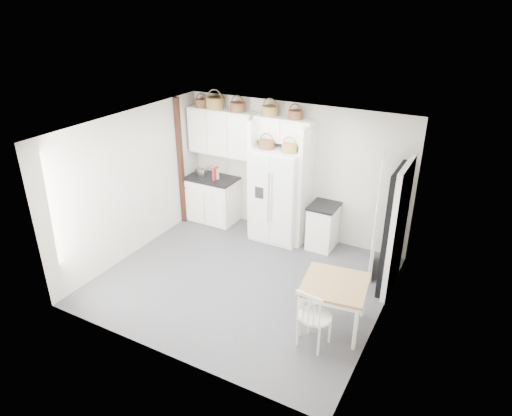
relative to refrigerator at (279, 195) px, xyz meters
The scene contains 29 objects.
floor 1.90m from the refrigerator, 84.83° to the right, with size 4.50×4.50×0.00m, color #3B3A42.
ceiling 2.38m from the refrigerator, 84.83° to the right, with size 4.50×4.50×0.00m, color white.
wall_back 0.54m from the refrigerator, 66.27° to the left, with size 4.50×4.50×0.00m, color beige.
wall_left 2.70m from the refrigerator, 141.70° to the right, with size 4.00×4.00×0.00m, color beige.
wall_right 2.94m from the refrigerator, 34.65° to the right, with size 4.00×4.00×0.00m, color beige.
refrigerator is the anchor object (origin of this frame).
base_cab_left 1.61m from the refrigerator, behind, with size 0.99×0.62×0.92m, color white.
base_cab_right 1.03m from the refrigerator, ahead, with size 0.47×0.56×0.82m, color white.
dining_table 2.81m from the refrigerator, 47.87° to the right, with size 0.88×0.88×0.73m, color brown.
windsor_chair 3.12m from the refrigerator, 55.24° to the right, with size 0.46×0.42×0.94m, color white.
counter_left 1.54m from the refrigerator, behind, with size 1.03×0.67×0.04m, color black.
counter_right 0.90m from the refrigerator, ahead, with size 0.51×0.60×0.04m, color black.
toaster 1.78m from the refrigerator, behind, with size 0.23×0.13×0.16m, color silver.
cookbook_red 1.41m from the refrigerator, behind, with size 0.04×0.18×0.26m, color #A71B29.
cookbook_cream 1.41m from the refrigerator, behind, with size 0.03×0.15×0.23m, color beige.
basket_upper_a 2.36m from the refrigerator, behind, with size 0.26×0.26×0.15m, color #56321A.
basket_upper_b 2.16m from the refrigerator, behind, with size 0.36×0.36×0.21m, color brown.
basket_upper_c 1.83m from the refrigerator, behind, with size 0.30×0.30×0.17m, color #56321A.
basket_bridge_a 1.57m from the refrigerator, 150.46° to the left, with size 0.31×0.31×0.17m, color brown.
basket_bridge_b 1.54m from the refrigerator, 40.39° to the left, with size 0.26×0.26×0.15m, color #56321A.
basket_fridge_a 1.01m from the refrigerator, 156.22° to the right, with size 0.29×0.29×0.16m, color #56321A.
basket_fridge_b 1.01m from the refrigerator, 23.74° to the right, with size 0.29×0.29×0.15m, color brown.
upper_cabinet 1.69m from the refrigerator, behind, with size 1.40×0.34×0.90m, color white.
bridge_cabinet 1.23m from the refrigerator, 90.00° to the left, with size 1.12×0.34×0.45m, color white.
fridge_panel_left 0.57m from the refrigerator, behind, with size 0.08×0.60×2.30m, color white.
fridge_panel_right 0.57m from the refrigerator, ahead, with size 0.08×0.60×2.30m, color white.
trim_post 2.11m from the refrigerator, behind, with size 0.09×0.09×2.60m, color black.
doorway_void 2.41m from the refrigerator, 15.92° to the right, with size 0.18×0.85×2.05m, color black.
door_slab 1.98m from the refrigerator, ahead, with size 0.80×0.04×2.05m, color white.
Camera 1 is at (3.23, -5.54, 4.36)m, focal length 32.00 mm.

